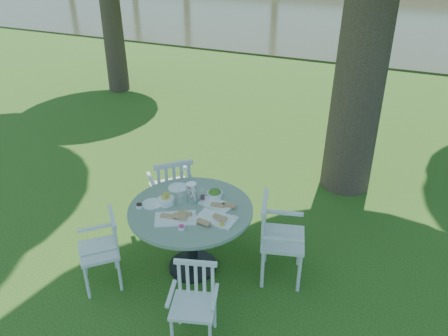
{
  "coord_description": "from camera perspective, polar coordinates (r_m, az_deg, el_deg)",
  "views": [
    {
      "loc": [
        2.0,
        -4.23,
        3.47
      ],
      "look_at": [
        0.0,
        0.2,
        0.85
      ],
      "focal_mm": 35.0,
      "sensor_mm": 36.0,
      "label": 1
    }
  ],
  "objects": [
    {
      "name": "ground",
      "position": [
        5.82,
        -0.82,
        -8.24
      ],
      "size": [
        140.0,
        140.0,
        0.0
      ],
      "primitive_type": "plane",
      "color": "#193B0C",
      "rests_on": "ground"
    },
    {
      "name": "table",
      "position": [
        4.87,
        -4.33,
        -6.87
      ],
      "size": [
        1.36,
        1.36,
        0.83
      ],
      "color": "black",
      "rests_on": "ground"
    },
    {
      "name": "chair_ne",
      "position": [
        4.84,
        6.58,
        -8.43
      ],
      "size": [
        0.59,
        0.61,
        1.0
      ],
      "rotation": [
        0.0,
        0.0,
        -4.44
      ],
      "color": "silver",
      "rests_on": "ground"
    },
    {
      "name": "chair_sw",
      "position": [
        4.94,
        -15.15,
        -9.6
      ],
      "size": [
        0.6,
        0.6,
        0.87
      ],
      "rotation": [
        0.0,
        0.0,
        -0.79
      ],
      "color": "silver",
      "rests_on": "ground"
    },
    {
      "name": "tableware",
      "position": [
        4.79,
        -4.38,
        -4.47
      ],
      "size": [
        1.11,
        0.9,
        0.23
      ],
      "color": "white",
      "rests_on": "table"
    },
    {
      "name": "chair_se",
      "position": [
        4.27,
        -3.86,
        -16.3
      ],
      "size": [
        0.5,
        0.49,
        0.81
      ],
      "rotation": [
        0.0,
        0.0,
        0.31
      ],
      "color": "silver",
      "rests_on": "ground"
    },
    {
      "name": "river",
      "position": [
        27.52,
        21.17,
        19.37
      ],
      "size": [
        100.0,
        28.0,
        0.12
      ],
      "primitive_type": "cube",
      "color": "#2F321D",
      "rests_on": "ground"
    },
    {
      "name": "chair_nw",
      "position": [
        5.68,
        -6.74,
        -2.49
      ],
      "size": [
        0.68,
        0.68,
        0.98
      ],
      "rotation": [
        0.0,
        0.0,
        -2.35
      ],
      "color": "silver",
      "rests_on": "ground"
    }
  ]
}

